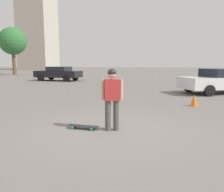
{
  "coord_description": "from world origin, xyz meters",
  "views": [
    {
      "loc": [
        -5.36,
        -1.14,
        1.7
      ],
      "look_at": [
        0.0,
        0.0,
        0.9
      ],
      "focal_mm": 35.0,
      "sensor_mm": 36.0,
      "label": 1
    }
  ],
  "objects_px": {
    "skateboard": "(83,126)",
    "car_parked_far": "(58,73)",
    "car_parked_near": "(221,81)",
    "traffic_cone": "(194,100)",
    "person": "(112,95)"
  },
  "relations": [
    {
      "from": "skateboard",
      "to": "traffic_cone",
      "type": "height_order",
      "value": "traffic_cone"
    },
    {
      "from": "traffic_cone",
      "to": "skateboard",
      "type": "bearing_deg",
      "value": 139.8
    },
    {
      "from": "skateboard",
      "to": "car_parked_near",
      "type": "height_order",
      "value": "car_parked_near"
    },
    {
      "from": "person",
      "to": "skateboard",
      "type": "distance_m",
      "value": 1.15
    },
    {
      "from": "car_parked_far",
      "to": "traffic_cone",
      "type": "distance_m",
      "value": 16.25
    },
    {
      "from": "car_parked_near",
      "to": "car_parked_far",
      "type": "distance_m",
      "value": 15.3
    },
    {
      "from": "skateboard",
      "to": "traffic_cone",
      "type": "distance_m",
      "value": 5.21
    },
    {
      "from": "car_parked_near",
      "to": "car_parked_far",
      "type": "xyz_separation_m",
      "value": [
        6.99,
        13.61,
        0.03
      ]
    },
    {
      "from": "person",
      "to": "skateboard",
      "type": "bearing_deg",
      "value": 167.78
    },
    {
      "from": "car_parked_far",
      "to": "traffic_cone",
      "type": "relative_size",
      "value": 9.9
    },
    {
      "from": "person",
      "to": "car_parked_far",
      "type": "xyz_separation_m",
      "value": [
        15.4,
        8.89,
        -0.14
      ]
    },
    {
      "from": "skateboard",
      "to": "car_parked_far",
      "type": "bearing_deg",
      "value": -58.56
    },
    {
      "from": "car_parked_near",
      "to": "traffic_cone",
      "type": "distance_m",
      "value": 5.0
    },
    {
      "from": "person",
      "to": "skateboard",
      "type": "xyz_separation_m",
      "value": [
        -0.07,
        0.77,
        -0.85
      ]
    },
    {
      "from": "car_parked_near",
      "to": "traffic_cone",
      "type": "height_order",
      "value": "car_parked_near"
    }
  ]
}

